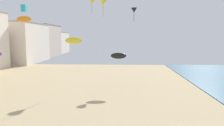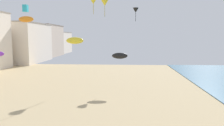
{
  "view_description": "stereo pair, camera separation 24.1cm",
  "coord_description": "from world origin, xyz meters",
  "views": [
    {
      "loc": [
        8.25,
        -3.98,
        7.95
      ],
      "look_at": [
        7.22,
        14.16,
        5.84
      ],
      "focal_mm": 35.08,
      "sensor_mm": 36.0,
      "label": 1
    },
    {
      "loc": [
        8.49,
        -3.96,
        7.95
      ],
      "look_at": [
        7.22,
        14.16,
        5.84
      ],
      "focal_mm": 35.08,
      "sensor_mm": 36.0,
      "label": 2
    }
  ],
  "objects": [
    {
      "name": "boardwalk_hotel_far",
      "position": [
        -27.64,
        65.51,
        6.35
      ],
      "size": [
        17.05,
        19.68,
        12.68
      ],
      "color": "silver",
      "rests_on": "ground"
    },
    {
      "name": "kite_black_delta",
      "position": [
        10.04,
        38.86,
        13.15
      ],
      "size": [
        1.12,
        1.12,
        2.56
      ],
      "color": "black"
    },
    {
      "name": "kite_orange_parafoil",
      "position": [
        -9.71,
        34.79,
        11.25
      ],
      "size": [
        2.78,
        0.77,
        1.08
      ],
      "color": "orange"
    },
    {
      "name": "kite_black_parafoil",
      "position": [
        7.36,
        29.26,
        5.2
      ],
      "size": [
        2.39,
        0.66,
        0.93
      ],
      "color": "black"
    },
    {
      "name": "boardwalk_hotel_furthest",
      "position": [
        -27.64,
        108.21,
        5.42
      ],
      "size": [
        10.85,
        16.58,
        10.83
      ],
      "color": "silver",
      "rests_on": "ground"
    },
    {
      "name": "kite_yellow_delta_2",
      "position": [
        2.79,
        33.07,
        13.93
      ],
      "size": [
        1.11,
        1.11,
        2.52
      ],
      "color": "yellow"
    },
    {
      "name": "kite_yellow_parafoil",
      "position": [
        1.79,
        23.69,
        7.58
      ],
      "size": [
        2.22,
        0.62,
        0.86
      ],
      "color": "yellow"
    },
    {
      "name": "kite_cyan_box",
      "position": [
        -5.07,
        24.85,
        11.82
      ],
      "size": [
        0.6,
        0.6,
        0.94
      ],
      "color": "#2DB7CC"
    },
    {
      "name": "kite_yellow_delta",
      "position": [
        4.17,
        38.18,
        14.45
      ],
      "size": [
        1.36,
        1.36,
        3.1
      ],
      "color": "yellow"
    },
    {
      "name": "boardwalk_hotel_distant",
      "position": [
        -27.64,
        86.75,
        6.65
      ],
      "size": [
        13.57,
        19.26,
        13.28
      ],
      "color": "#C6B29E",
      "rests_on": "ground"
    }
  ]
}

